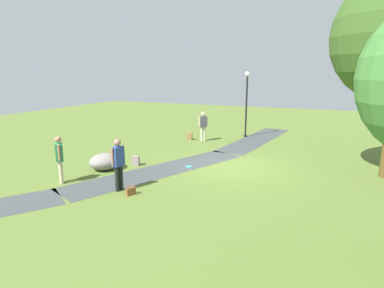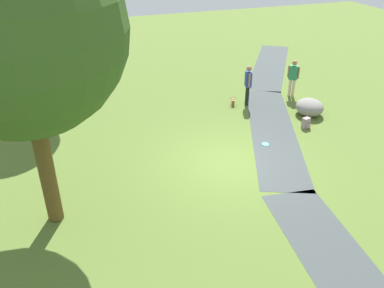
{
  "view_description": "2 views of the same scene",
  "coord_description": "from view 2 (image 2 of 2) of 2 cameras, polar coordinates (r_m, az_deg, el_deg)",
  "views": [
    {
      "loc": [
        12.54,
        3.58,
        3.81
      ],
      "look_at": [
        1.48,
        -1.28,
        1.15
      ],
      "focal_mm": 30.77,
      "sensor_mm": 36.0,
      "label": 1
    },
    {
      "loc": [
        -10.06,
        4.79,
        6.9
      ],
      "look_at": [
        -0.01,
        1.26,
        0.96
      ],
      "focal_mm": 37.33,
      "sensor_mm": 36.0,
      "label": 2
    }
  ],
  "objects": [
    {
      "name": "young_tree_near_path",
      "position": [
        16.39,
        -21.35,
        15.82
      ],
      "size": [
        2.84,
        2.84,
        5.1
      ],
      "color": "brown",
      "rests_on": "ground"
    },
    {
      "name": "footpath_segment_far",
      "position": [
        22.81,
        11.11,
        11.0
      ],
      "size": [
        7.56,
        5.8,
        0.01
      ],
      "color": "#3D4343",
      "rests_on": "ground"
    },
    {
      "name": "footpath_segment_mid",
      "position": [
        15.42,
        11.44,
        1.95
      ],
      "size": [
        8.0,
        4.64,
        0.01
      ],
      "color": "#3D4343",
      "rests_on": "ground"
    },
    {
      "name": "ground_plane",
      "position": [
        13.11,
        5.2,
        -2.76
      ],
      "size": [
        48.0,
        48.0,
        0.0
      ],
      "primitive_type": "plane",
      "color": "#566E2D"
    },
    {
      "name": "frisbee_on_grass",
      "position": [
        14.37,
        10.41,
        -0.04
      ],
      "size": [
        0.26,
        0.26,
        0.02
      ],
      "color": "#3AA2CB",
      "rests_on": "ground"
    },
    {
      "name": "backpack_by_boulder",
      "position": [
        15.85,
        15.99,
        2.9
      ],
      "size": [
        0.31,
        0.32,
        0.4
      ],
      "color": "gray",
      "rests_on": "ground"
    },
    {
      "name": "lawn_boulder",
      "position": [
        16.96,
        16.45,
        5.08
      ],
      "size": [
        1.53,
        1.45,
        0.65
      ],
      "color": "gray",
      "rests_on": "ground"
    },
    {
      "name": "woman_with_handbag",
      "position": [
        17.11,
        8.02,
        8.69
      ],
      "size": [
        0.5,
        0.33,
        1.73
      ],
      "color": "black",
      "rests_on": "ground"
    },
    {
      "name": "man_near_boulder",
      "position": [
        18.4,
        14.25,
        9.42
      ],
      "size": [
        0.42,
        0.42,
        1.67
      ],
      "color": "beige",
      "rests_on": "ground"
    },
    {
      "name": "large_shade_tree",
      "position": [
        9.29,
        -23.75,
        14.71
      ],
      "size": [
        4.66,
        4.66,
        7.3
      ],
      "color": "brown",
      "rests_on": "ground"
    },
    {
      "name": "handbag_on_grass",
      "position": [
        17.35,
        5.88,
        6.04
      ],
      "size": [
        0.36,
        0.36,
        0.31
      ],
      "color": "brown",
      "rests_on": "ground"
    }
  ]
}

